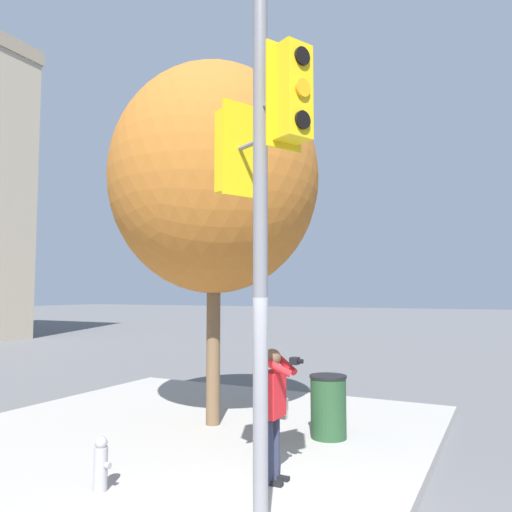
{
  "coord_description": "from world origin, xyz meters",
  "views": [
    {
      "loc": [
        -3.83,
        -1.52,
        2.55
      ],
      "look_at": [
        1.63,
        1.23,
        3.0
      ],
      "focal_mm": 35.0,
      "sensor_mm": 36.0,
      "label": 1
    }
  ],
  "objects_px": {
    "person_photographer": "(274,401)",
    "street_tree": "(214,180)",
    "fire_hydrant": "(101,464)",
    "trash_bin": "(328,406)",
    "traffic_signal_pole": "(260,198)"
  },
  "relations": [
    {
      "from": "person_photographer",
      "to": "street_tree",
      "type": "relative_size",
      "value": 0.25
    },
    {
      "from": "traffic_signal_pole",
      "to": "person_photographer",
      "type": "height_order",
      "value": "traffic_signal_pole"
    },
    {
      "from": "traffic_signal_pole",
      "to": "trash_bin",
      "type": "xyz_separation_m",
      "value": [
        3.55,
        0.5,
        -2.81
      ]
    },
    {
      "from": "person_photographer",
      "to": "street_tree",
      "type": "distance_m",
      "value": 4.53
    },
    {
      "from": "person_photographer",
      "to": "fire_hydrant",
      "type": "xyz_separation_m",
      "value": [
        -1.21,
        1.73,
        -0.68
      ]
    },
    {
      "from": "street_tree",
      "to": "trash_bin",
      "type": "distance_m",
      "value": 4.51
    },
    {
      "from": "fire_hydrant",
      "to": "trash_bin",
      "type": "distance_m",
      "value": 3.76
    },
    {
      "from": "traffic_signal_pole",
      "to": "trash_bin",
      "type": "relative_size",
      "value": 5.52
    },
    {
      "from": "fire_hydrant",
      "to": "trash_bin",
      "type": "bearing_deg",
      "value": -27.73
    },
    {
      "from": "traffic_signal_pole",
      "to": "fire_hydrant",
      "type": "distance_m",
      "value": 3.76
    },
    {
      "from": "person_photographer",
      "to": "trash_bin",
      "type": "distance_m",
      "value": 2.17
    },
    {
      "from": "person_photographer",
      "to": "street_tree",
      "type": "xyz_separation_m",
      "value": [
        1.98,
        2.12,
        3.48
      ]
    },
    {
      "from": "street_tree",
      "to": "trash_bin",
      "type": "xyz_separation_m",
      "value": [
        0.14,
        -2.13,
        -3.97
      ]
    },
    {
      "from": "traffic_signal_pole",
      "to": "person_photographer",
      "type": "distance_m",
      "value": 2.78
    },
    {
      "from": "person_photographer",
      "to": "trash_bin",
      "type": "bearing_deg",
      "value": -0.38
    }
  ]
}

